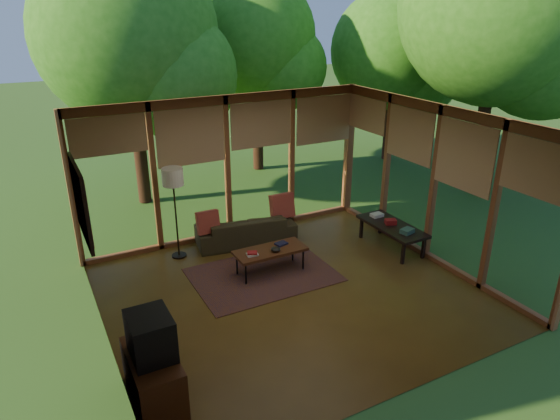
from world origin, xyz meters
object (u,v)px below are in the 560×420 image
floor_lamp (173,182)px  coffee_table (270,251)px  sofa (246,229)px  side_console (392,227)px  television (151,336)px  media_cabinet (154,377)px

floor_lamp → coffee_table: floor_lamp is taller
sofa → side_console: 2.71m
coffee_table → sofa: bearing=85.0°
television → side_console: television is taller
media_cabinet → television: (0.02, 0.00, 0.55)m
media_cabinet → sofa: bearing=51.4°
media_cabinet → coffee_table: bearing=38.9°
sofa → side_console: sofa is taller
coffee_table → television: bearing=-140.9°
media_cabinet → television: bearing=0.0°
sofa → floor_lamp: 1.72m
floor_lamp → side_console: floor_lamp is taller
coffee_table → side_console: 2.40m
floor_lamp → media_cabinet: bearing=-111.5°
television → media_cabinet: bearing=180.0°
media_cabinet → side_console: (4.87, 1.79, 0.11)m
television → coffee_table: (2.46, 2.00, -0.46)m
sofa → television: 4.18m
sofa → coffee_table: 1.25m
side_console → sofa: bearing=147.5°
media_cabinet → floor_lamp: 3.70m
sofa → media_cabinet: bearing=60.9°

